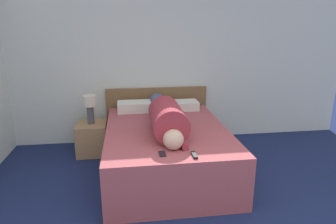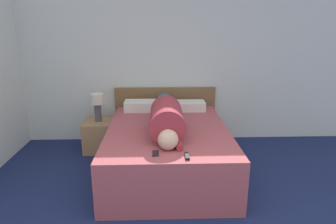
{
  "view_description": "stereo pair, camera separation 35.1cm",
  "coord_description": "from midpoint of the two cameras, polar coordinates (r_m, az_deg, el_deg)",
  "views": [
    {
      "loc": [
        -0.63,
        -1.38,
        1.83
      ],
      "look_at": [
        -0.16,
        1.96,
        0.85
      ],
      "focal_mm": 32.0,
      "sensor_mm": 36.0,
      "label": 1
    },
    {
      "loc": [
        -0.28,
        -1.41,
        1.83
      ],
      "look_at": [
        -0.16,
        1.96,
        0.85
      ],
      "focal_mm": 32.0,
      "sensor_mm": 36.0,
      "label": 2
    }
  ],
  "objects": [
    {
      "name": "person_lying",
      "position": [
        3.62,
        -3.23,
        -0.94
      ],
      "size": [
        0.39,
        1.74,
        0.39
      ],
      "color": "#DBB293",
      "rests_on": "bed"
    },
    {
      "name": "wall_back",
      "position": [
        4.76,
        -2.5,
        9.87
      ],
      "size": [
        5.98,
        0.06,
        2.6
      ],
      "color": "silver",
      "rests_on": "ground_plane"
    },
    {
      "name": "tv_remote",
      "position": [
        2.95,
        1.67,
        -8.27
      ],
      "size": [
        0.04,
        0.15,
        0.02
      ],
      "color": "black",
      "rests_on": "bed"
    },
    {
      "name": "pillow_second",
      "position": [
        4.52,
        -0.08,
        1.24
      ],
      "size": [
        0.56,
        0.3,
        0.13
      ],
      "color": "silver",
      "rests_on": "bed"
    },
    {
      "name": "bed",
      "position": [
        3.84,
        -2.95,
        -7.26
      ],
      "size": [
        1.48,
        2.03,
        0.6
      ],
      "color": "#A84C51",
      "rests_on": "ground_plane"
    },
    {
      "name": "cell_phone",
      "position": [
        3.0,
        -4.5,
        -8.02
      ],
      "size": [
        0.06,
        0.13,
        0.01
      ],
      "color": "black",
      "rests_on": "bed"
    },
    {
      "name": "headboard",
      "position": [
        4.86,
        -4.17,
        -0.44
      ],
      "size": [
        1.6,
        0.04,
        0.88
      ],
      "color": "brown",
      "rests_on": "ground_plane"
    },
    {
      "name": "nightstand",
      "position": [
        4.6,
        -16.38,
        -4.84
      ],
      "size": [
        0.43,
        0.48,
        0.45
      ],
      "color": "#A37A51",
      "rests_on": "ground_plane"
    },
    {
      "name": "table_lamp",
      "position": [
        4.45,
        -16.89,
        1.18
      ],
      "size": [
        0.19,
        0.19,
        0.42
      ],
      "color": "#4C4C51",
      "rests_on": "nightstand"
    },
    {
      "name": "pillow_near_headboard",
      "position": [
        4.47,
        -8.02,
        1.02
      ],
      "size": [
        0.59,
        0.3,
        0.14
      ],
      "color": "silver",
      "rests_on": "bed"
    }
  ]
}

